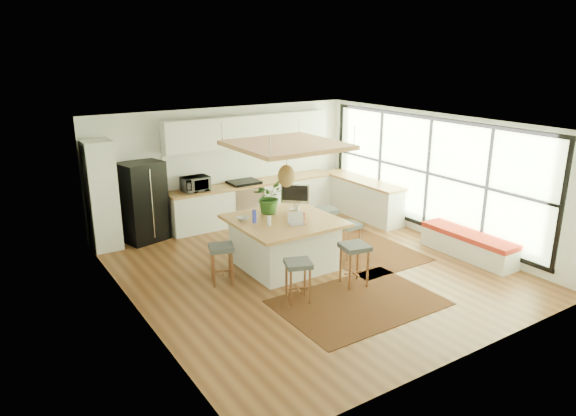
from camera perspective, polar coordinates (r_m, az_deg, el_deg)
floor at (r=9.86m, az=2.57°, el=-6.65°), size 7.00×7.00×0.00m
ceiling at (r=9.12m, az=2.80°, el=9.08°), size 7.00×7.00×0.00m
wall_back at (r=12.33m, az=-6.84°, el=4.70°), size 6.50×0.00×6.50m
wall_front at (r=7.02m, az=19.59°, el=-5.85°), size 6.50×0.00×6.50m
wall_left at (r=8.04m, az=-16.55°, el=-2.65°), size 0.00×7.00×7.00m
wall_right at (r=11.54m, az=15.96°, el=3.31°), size 0.00×7.00×7.00m
window_wall at (r=11.51m, az=15.88°, el=3.53°), size 0.10×6.20×2.60m
pantry at (r=11.13m, az=-19.77°, el=1.26°), size 0.55×0.60×2.25m
back_counter_base at (r=12.52m, az=-3.79°, el=0.68°), size 4.20×0.60×0.88m
back_counter_top at (r=12.40m, az=-3.83°, el=2.72°), size 4.24×0.64×0.05m
backsplash at (r=12.55m, az=-4.54°, el=5.00°), size 4.20×0.02×0.80m
upper_cabinets at (r=12.27m, az=-4.27°, el=8.52°), size 4.20×0.34×0.70m
range at (r=12.39m, az=-4.80°, el=0.77°), size 0.76×0.62×1.00m
right_counter_base at (r=12.91m, az=8.07°, el=1.06°), size 0.60×2.50×0.88m
right_counter_top at (r=12.80m, az=8.15°, el=3.04°), size 0.64×2.54×0.05m
window_bench at (r=10.91m, az=19.14°, el=-3.83°), size 0.52×2.00×0.50m
ceiling_panel at (r=9.39m, az=-0.18°, el=5.30°), size 1.86×1.86×0.80m
rug_near at (r=8.68m, az=7.75°, el=-10.23°), size 2.60×1.80×0.01m
rug_right at (r=10.88m, az=7.71°, el=-4.44°), size 1.80×2.60×0.01m
fridge at (r=11.41m, az=-15.66°, el=0.97°), size 1.00×0.87×1.72m
island at (r=9.83m, az=-0.45°, el=-3.79°), size 1.85×1.85×0.93m
stool_near_left at (r=8.53m, az=1.11°, el=-7.97°), size 0.53×0.53×0.69m
stool_near_right at (r=9.14m, az=7.25°, el=-6.34°), size 0.53×0.53×0.76m
stool_right_front at (r=10.32m, az=6.58°, el=-3.52°), size 0.45×0.45×0.70m
stool_right_back at (r=11.01m, az=4.02°, el=-2.12°), size 0.49×0.49×0.77m
stool_left_side at (r=9.22m, az=-7.27°, el=-6.11°), size 0.53×0.53×0.70m
laptop at (r=9.34m, az=1.00°, el=-1.11°), size 0.38×0.39×0.22m
monitor at (r=10.17m, az=0.76°, el=1.23°), size 0.55×0.53×0.52m
microwave at (r=11.74m, az=-10.13°, el=2.80°), size 0.60×0.34×0.40m
island_plant at (r=9.98m, az=-2.18°, el=0.90°), size 0.87×0.88×0.51m
island_bowl at (r=9.65m, az=-4.97°, el=-1.15°), size 0.27×0.27×0.05m
island_bottle_0 at (r=9.46m, az=-3.60°, el=-1.08°), size 0.07×0.07×0.19m
island_bottle_1 at (r=9.32m, az=-2.04°, el=-1.32°), size 0.07×0.07×0.19m
island_bottle_2 at (r=9.54m, az=1.78°, el=-0.89°), size 0.07×0.07×0.19m
island_bottle_3 at (r=9.87m, az=1.10°, el=-0.27°), size 0.07×0.07×0.19m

